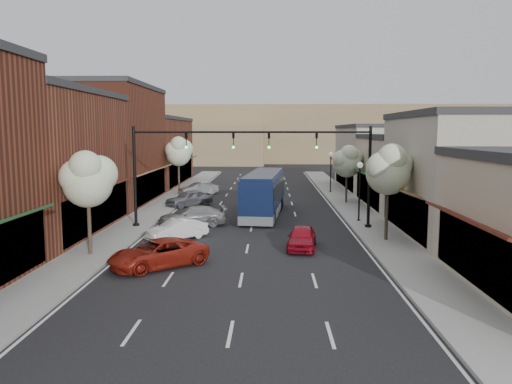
# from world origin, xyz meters

# --- Properties ---
(ground) EXTENTS (160.00, 160.00, 0.00)m
(ground) POSITION_xyz_m (0.00, 0.00, 0.00)
(ground) COLOR black
(ground) RESTS_ON ground
(sidewalk_left) EXTENTS (2.80, 73.00, 0.15)m
(sidewalk_left) POSITION_xyz_m (-8.40, 18.50, 0.07)
(sidewalk_left) COLOR gray
(sidewalk_left) RESTS_ON ground
(sidewalk_right) EXTENTS (2.80, 73.00, 0.15)m
(sidewalk_right) POSITION_xyz_m (8.40, 18.50, 0.07)
(sidewalk_right) COLOR gray
(sidewalk_right) RESTS_ON ground
(curb_left) EXTENTS (0.25, 73.00, 0.17)m
(curb_left) POSITION_xyz_m (-7.00, 18.50, 0.07)
(curb_left) COLOR gray
(curb_left) RESTS_ON ground
(curb_right) EXTENTS (0.25, 73.00, 0.17)m
(curb_right) POSITION_xyz_m (7.00, 18.50, 0.07)
(curb_right) COLOR gray
(curb_right) RESTS_ON ground
(bldg_left_midnear) EXTENTS (10.14, 14.10, 9.40)m
(bldg_left_midnear) POSITION_xyz_m (-14.23, 6.00, 4.66)
(bldg_left_midnear) COLOR brown
(bldg_left_midnear) RESTS_ON ground
(bldg_left_midfar) EXTENTS (10.14, 14.10, 10.90)m
(bldg_left_midfar) POSITION_xyz_m (-14.24, 20.00, 5.40)
(bldg_left_midfar) COLOR maroon
(bldg_left_midfar) RESTS_ON ground
(bldg_left_far) EXTENTS (10.14, 18.10, 8.40)m
(bldg_left_far) POSITION_xyz_m (-14.22, 36.00, 4.16)
(bldg_left_far) COLOR brown
(bldg_left_far) RESTS_ON ground
(bldg_right_midnear) EXTENTS (9.14, 12.10, 7.90)m
(bldg_right_midnear) POSITION_xyz_m (13.72, 6.00, 3.91)
(bldg_right_midnear) COLOR #A9A190
(bldg_right_midnear) RESTS_ON ground
(bldg_right_midfar) EXTENTS (9.14, 12.10, 6.40)m
(bldg_right_midfar) POSITION_xyz_m (13.70, 18.00, 3.17)
(bldg_right_midfar) COLOR #B4A48F
(bldg_right_midfar) RESTS_ON ground
(bldg_right_far) EXTENTS (9.14, 16.10, 7.40)m
(bldg_right_far) POSITION_xyz_m (13.71, 32.00, 3.66)
(bldg_right_far) COLOR #A9A190
(bldg_right_far) RESTS_ON ground
(hill_far) EXTENTS (120.00, 30.00, 12.00)m
(hill_far) POSITION_xyz_m (0.00, 90.00, 6.00)
(hill_far) COLOR #7A6647
(hill_far) RESTS_ON ground
(hill_near) EXTENTS (50.00, 20.00, 8.00)m
(hill_near) POSITION_xyz_m (-25.00, 78.00, 4.00)
(hill_near) COLOR #7A6647
(hill_near) RESTS_ON ground
(signal_mast_right) EXTENTS (8.22, 0.46, 7.00)m
(signal_mast_right) POSITION_xyz_m (5.62, 8.00, 4.62)
(signal_mast_right) COLOR black
(signal_mast_right) RESTS_ON ground
(signal_mast_left) EXTENTS (8.22, 0.46, 7.00)m
(signal_mast_left) POSITION_xyz_m (-5.62, 8.00, 4.62)
(signal_mast_left) COLOR black
(signal_mast_left) RESTS_ON ground
(tree_right_near) EXTENTS (2.85, 2.65, 5.95)m
(tree_right_near) POSITION_xyz_m (8.35, 3.94, 4.45)
(tree_right_near) COLOR #47382B
(tree_right_near) RESTS_ON ground
(tree_right_far) EXTENTS (2.85, 2.65, 5.43)m
(tree_right_far) POSITION_xyz_m (8.35, 19.94, 3.99)
(tree_right_far) COLOR #47382B
(tree_right_far) RESTS_ON ground
(tree_left_near) EXTENTS (2.85, 2.65, 5.69)m
(tree_left_near) POSITION_xyz_m (-8.25, -0.06, 4.22)
(tree_left_near) COLOR #47382B
(tree_left_near) RESTS_ON ground
(tree_left_far) EXTENTS (2.85, 2.65, 6.13)m
(tree_left_far) POSITION_xyz_m (-8.25, 25.94, 4.60)
(tree_left_far) COLOR #47382B
(tree_left_far) RESTS_ON ground
(lamp_post_near) EXTENTS (0.44, 0.44, 4.44)m
(lamp_post_near) POSITION_xyz_m (7.80, 10.50, 3.01)
(lamp_post_near) COLOR black
(lamp_post_near) RESTS_ON ground
(lamp_post_far) EXTENTS (0.44, 0.44, 4.44)m
(lamp_post_far) POSITION_xyz_m (7.80, 28.00, 3.01)
(lamp_post_far) COLOR black
(lamp_post_far) RESTS_ON ground
(coach_bus) EXTENTS (3.48, 11.35, 3.42)m
(coach_bus) POSITION_xyz_m (0.80, 13.40, 1.79)
(coach_bus) COLOR #0E193A
(coach_bus) RESTS_ON ground
(red_hatchback) EXTENTS (1.99, 4.00, 1.31)m
(red_hatchback) POSITION_xyz_m (3.11, 2.08, 0.66)
(red_hatchback) COLOR maroon
(red_hatchback) RESTS_ON ground
(parked_car_a) EXTENTS (5.25, 4.88, 1.37)m
(parked_car_a) POSITION_xyz_m (-4.20, -1.97, 0.68)
(parked_car_a) COLOR maroon
(parked_car_a) RESTS_ON ground
(parked_car_b) EXTENTS (3.74, 3.64, 1.28)m
(parked_car_b) POSITION_xyz_m (-4.44, 4.28, 0.64)
(parked_car_b) COLOR silver
(parked_car_b) RESTS_ON ground
(parked_car_c) EXTENTS (5.09, 2.93, 1.39)m
(parked_car_c) POSITION_xyz_m (-4.20, 8.78, 0.69)
(parked_car_c) COLOR gray
(parked_car_c) RESTS_ON ground
(parked_car_d) EXTENTS (4.35, 4.27, 1.48)m
(parked_car_d) POSITION_xyz_m (-5.91, 17.89, 0.74)
(parked_car_d) COLOR slate
(parked_car_d) RESTS_ON ground
(parked_car_e) EXTENTS (4.12, 3.48, 1.33)m
(parked_car_e) POSITION_xyz_m (-6.20, 25.88, 0.67)
(parked_car_e) COLOR #A5A6AB
(parked_car_e) RESTS_ON ground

